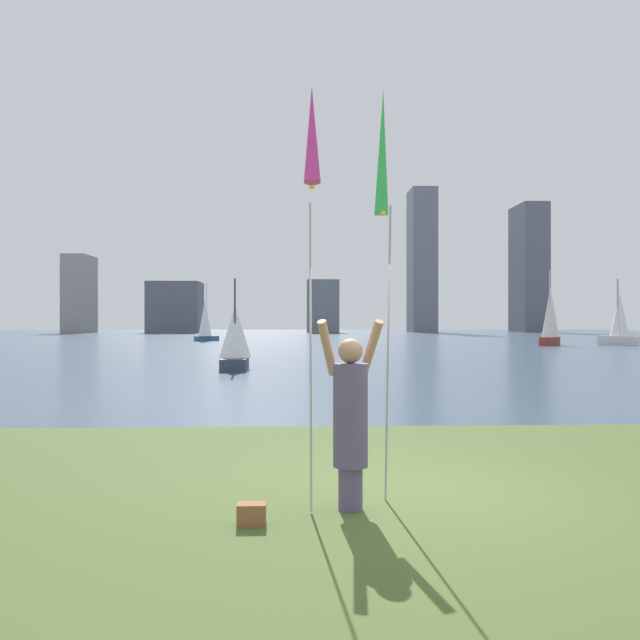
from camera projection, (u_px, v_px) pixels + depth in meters
name	position (u px, v px, depth m)	size (l,w,h in m)	color
ground	(312.00, 342.00, 58.18)	(120.00, 138.00, 0.12)	#475B28
person	(350.00, 416.00, 6.57)	(0.71, 0.53, 1.94)	#594C72
kite_flag_left	(312.00, 150.00, 6.14)	(0.16, 1.01, 4.17)	#B2B2B7
kite_flag_right	(383.00, 162.00, 7.14)	(0.16, 0.80, 4.47)	#B2B2B7
bag	(252.00, 514.00, 6.08)	(0.27, 0.18, 0.20)	brown
sailboat_0	(619.00, 317.00, 56.32)	(3.13, 1.90, 5.51)	maroon
sailboat_1	(550.00, 317.00, 48.97)	(2.25, 2.55, 5.70)	maroon
sailboat_2	(235.00, 340.00, 25.07)	(1.29, 2.54, 3.53)	#333D51
sailboat_3	(205.00, 321.00, 58.51)	(2.16, 2.06, 5.26)	#2D6084
sailboat_5	(618.00, 340.00, 49.49)	(2.65, 2.55, 4.92)	silver
skyline_tower_0	(79.00, 294.00, 96.93)	(3.45, 6.71, 11.58)	gray
skyline_tower_1	(175.00, 307.00, 98.24)	(7.75, 6.80, 7.68)	#565B66
skyline_tower_2	(323.00, 306.00, 97.92)	(4.79, 4.48, 7.96)	slate
skyline_tower_3	(422.00, 261.00, 102.50)	(3.90, 6.15, 22.59)	slate
skyline_tower_4	(529.00, 269.00, 103.29)	(4.02, 7.94, 20.26)	#565B66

